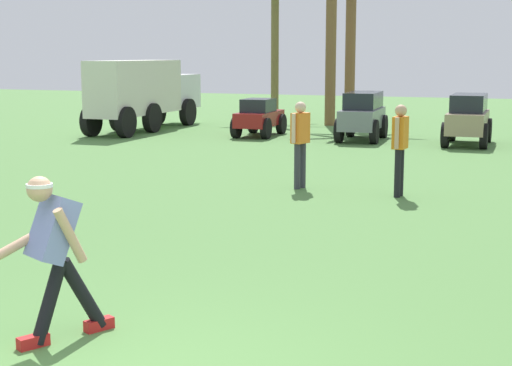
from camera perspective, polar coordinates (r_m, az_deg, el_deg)
The scene contains 10 objects.
frisbee_thrower at distance 6.73m, azimuth -14.47°, elevation -4.66°, with size 0.76×0.93×1.42m.
teammate_midfield at distance 14.02m, azimuth 3.24°, elevation 3.40°, with size 0.29×0.49×1.56m.
teammate_deep at distance 13.41m, azimuth 10.43°, elevation 2.99°, with size 0.23×0.50×1.56m.
parked_car_slot_a at distance 23.16m, azimuth 0.23°, elevation 4.84°, with size 1.16×2.23×1.10m.
parked_car_slot_b at distance 22.23m, azimuth 7.75°, elevation 4.97°, with size 1.27×2.45×1.34m.
parked_car_slot_c at distance 21.63m, azimuth 15.17°, elevation 4.61°, with size 1.18×2.42×1.34m.
box_truck at distance 25.15m, azimuth -8.16°, elevation 6.63°, with size 1.45×5.91×2.20m.
palm_tree_far_left at distance 29.86m, azimuth 1.38°, elevation 11.34°, with size 3.37×3.36×5.30m.
palm_tree_left_of_centre at distance 26.70m, azimuth 5.55°, elevation 11.78°, with size 3.31×3.14×5.91m.
palm_tree_right_of_centre at distance 28.31m, azimuth 6.93°, elevation 13.05°, with size 3.57×3.42×7.35m.
Camera 1 is at (2.95, -4.50, 2.39)m, focal length 55.00 mm.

